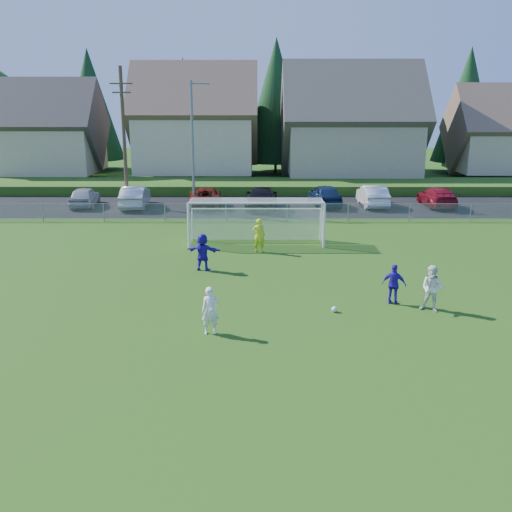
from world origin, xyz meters
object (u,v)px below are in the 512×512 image
at_px(car_c, 205,197).
at_px(car_f, 373,196).
at_px(car_d, 261,198).
at_px(soccer_ball, 334,309).
at_px(player_white_a, 210,311).
at_px(goalkeeper, 259,235).
at_px(car_a, 84,197).
at_px(player_white_b, 432,289).
at_px(player_blue_a, 394,284).
at_px(car_b, 135,197).
at_px(soccer_goal, 256,214).
at_px(car_e, 325,195).
at_px(car_g, 437,197).
at_px(player_blue_b, 203,252).

distance_m(car_c, car_f, 12.45).
bearing_deg(car_d, soccer_ball, 99.45).
bearing_deg(car_d, player_white_a, 87.93).
distance_m(goalkeeper, car_d, 12.59).
relative_size(car_a, car_c, 0.84).
bearing_deg(player_white_a, player_white_b, 5.74).
bearing_deg(car_c, player_blue_a, 108.40).
height_order(soccer_ball, car_f, car_f).
bearing_deg(player_white_a, car_b, 97.45).
bearing_deg(player_blue_a, player_white_a, 45.54).
xyz_separation_m(car_a, soccer_goal, (12.80, -11.43, 0.89)).
bearing_deg(player_white_b, player_blue_a, 174.99).
bearing_deg(player_white_b, car_c, 143.33).
distance_m(car_e, soccer_goal, 12.79).
bearing_deg(soccer_goal, player_blue_a, -61.73).
xyz_separation_m(player_white_a, car_c, (-2.27, 24.71, -0.12)).
height_order(player_blue_a, car_f, player_blue_a).
distance_m(player_white_a, player_white_b, 8.56).
distance_m(soccer_ball, car_c, 23.60).
xyz_separation_m(player_white_b, car_d, (-6.35, 21.56, -0.10)).
bearing_deg(car_e, car_b, -3.34).
distance_m(player_blue_a, car_d, 21.34).
distance_m(player_blue_a, car_b, 25.53).
bearing_deg(car_a, player_blue_a, 126.40).
bearing_deg(goalkeeper, soccer_goal, -85.56).
distance_m(player_blue_a, car_a, 28.23).
xyz_separation_m(car_b, soccer_goal, (8.94, -10.98, 0.82)).
bearing_deg(soccer_goal, car_g, 40.45).
bearing_deg(goalkeeper, car_f, -121.69).
distance_m(soccer_ball, player_white_b, 3.80).
relative_size(player_white_a, player_blue_a, 1.04).
bearing_deg(car_b, car_e, 179.79).
height_order(car_b, car_e, car_e).
xyz_separation_m(car_e, car_g, (8.32, -0.28, -0.08)).
bearing_deg(car_c, soccer_goal, 103.58).
bearing_deg(soccer_goal, car_d, 88.08).
distance_m(soccer_ball, car_a, 27.50).
relative_size(car_b, car_f, 1.02).
xyz_separation_m(soccer_ball, car_g, (10.41, 22.50, 0.62)).
relative_size(goalkeeper, car_g, 0.36).
height_order(player_white_a, car_a, player_white_a).
distance_m(car_b, car_d, 9.30).
xyz_separation_m(player_white_b, car_c, (-10.53, 22.45, -0.18)).
xyz_separation_m(car_b, car_c, (5.12, 0.53, -0.09)).
bearing_deg(car_a, soccer_goal, 134.39).
height_order(car_g, soccer_goal, soccer_goal).
distance_m(soccer_ball, soccer_goal, 11.57).
bearing_deg(player_blue_a, goalkeeper, -35.21).
relative_size(player_blue_b, car_g, 0.35).
xyz_separation_m(soccer_ball, soccer_goal, (-2.99, 11.08, 1.52)).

